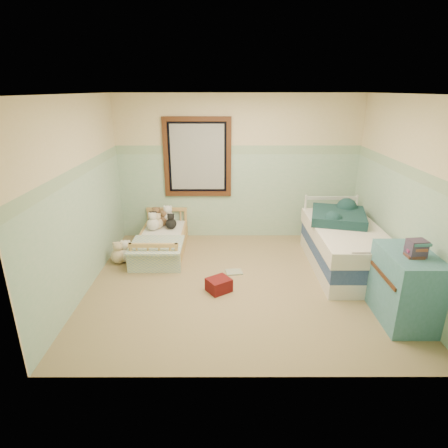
{
  "coord_description": "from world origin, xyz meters",
  "views": [
    {
      "loc": [
        -0.25,
        -4.58,
        2.56
      ],
      "look_at": [
        -0.25,
        0.35,
        0.75
      ],
      "focal_mm": 29.64,
      "sensor_mm": 36.0,
      "label": 1
    }
  ],
  "objects_px": {
    "floor_book": "(234,272)",
    "dresser": "(405,287)",
    "twin_bed_frame": "(343,261)",
    "toddler_bed_frame": "(162,247)",
    "plush_floor_cream": "(126,254)",
    "plush_floor_tan": "(119,256)",
    "red_pillow": "(219,285)"
  },
  "relations": [
    {
      "from": "dresser",
      "to": "red_pillow",
      "type": "xyz_separation_m",
      "value": [
        -2.14,
        0.64,
        -0.33
      ]
    },
    {
      "from": "twin_bed_frame",
      "to": "floor_book",
      "type": "relative_size",
      "value": 7.75
    },
    {
      "from": "plush_floor_cream",
      "to": "floor_book",
      "type": "height_order",
      "value": "plush_floor_cream"
    },
    {
      "from": "dresser",
      "to": "plush_floor_cream",
      "type": "bearing_deg",
      "value": 156.87
    },
    {
      "from": "plush_floor_tan",
      "to": "twin_bed_frame",
      "type": "relative_size",
      "value": 0.13
    },
    {
      "from": "toddler_bed_frame",
      "to": "floor_book",
      "type": "height_order",
      "value": "toddler_bed_frame"
    },
    {
      "from": "plush_floor_tan",
      "to": "dresser",
      "type": "relative_size",
      "value": 0.28
    },
    {
      "from": "floor_book",
      "to": "dresser",
      "type": "bearing_deg",
      "value": -40.47
    },
    {
      "from": "toddler_bed_frame",
      "to": "plush_floor_cream",
      "type": "xyz_separation_m",
      "value": [
        -0.5,
        -0.37,
        0.03
      ]
    },
    {
      "from": "dresser",
      "to": "floor_book",
      "type": "xyz_separation_m",
      "value": [
        -1.92,
        1.16,
        -0.41
      ]
    },
    {
      "from": "plush_floor_cream",
      "to": "plush_floor_tan",
      "type": "height_order",
      "value": "plush_floor_cream"
    },
    {
      "from": "plush_floor_tan",
      "to": "red_pillow",
      "type": "xyz_separation_m",
      "value": [
        1.56,
        -0.86,
        -0.03
      ]
    },
    {
      "from": "plush_floor_tan",
      "to": "toddler_bed_frame",
      "type": "bearing_deg",
      "value": 34.29
    },
    {
      "from": "plush_floor_cream",
      "to": "twin_bed_frame",
      "type": "relative_size",
      "value": 0.13
    },
    {
      "from": "floor_book",
      "to": "twin_bed_frame",
      "type": "bearing_deg",
      "value": -4.26
    },
    {
      "from": "toddler_bed_frame",
      "to": "twin_bed_frame",
      "type": "height_order",
      "value": "twin_bed_frame"
    },
    {
      "from": "dresser",
      "to": "red_pillow",
      "type": "distance_m",
      "value": 2.26
    },
    {
      "from": "twin_bed_frame",
      "to": "floor_book",
      "type": "height_order",
      "value": "twin_bed_frame"
    },
    {
      "from": "red_pillow",
      "to": "floor_book",
      "type": "xyz_separation_m",
      "value": [
        0.22,
        0.52,
        -0.08
      ]
    },
    {
      "from": "twin_bed_frame",
      "to": "dresser",
      "type": "relative_size",
      "value": 2.16
    },
    {
      "from": "toddler_bed_frame",
      "to": "red_pillow",
      "type": "distance_m",
      "value": 1.59
    },
    {
      "from": "plush_floor_tan",
      "to": "floor_book",
      "type": "distance_m",
      "value": 1.81
    },
    {
      "from": "twin_bed_frame",
      "to": "plush_floor_tan",
      "type": "bearing_deg",
      "value": 176.91
    },
    {
      "from": "floor_book",
      "to": "plush_floor_cream",
      "type": "bearing_deg",
      "value": 157.76
    },
    {
      "from": "plush_floor_tan",
      "to": "twin_bed_frame",
      "type": "distance_m",
      "value": 3.43
    },
    {
      "from": "dresser",
      "to": "red_pillow",
      "type": "height_order",
      "value": "dresser"
    },
    {
      "from": "toddler_bed_frame",
      "to": "dresser",
      "type": "xyz_separation_m",
      "value": [
        3.1,
        -1.9,
        0.33
      ]
    },
    {
      "from": "plush_floor_cream",
      "to": "plush_floor_tan",
      "type": "distance_m",
      "value": 0.12
    },
    {
      "from": "plush_floor_tan",
      "to": "dresser",
      "type": "bearing_deg",
      "value": -21.94
    },
    {
      "from": "toddler_bed_frame",
      "to": "red_pillow",
      "type": "height_order",
      "value": "toddler_bed_frame"
    },
    {
      "from": "twin_bed_frame",
      "to": "dresser",
      "type": "bearing_deg",
      "value": -78.1
    },
    {
      "from": "twin_bed_frame",
      "to": "dresser",
      "type": "xyz_separation_m",
      "value": [
        0.28,
        -1.31,
        0.31
      ]
    }
  ]
}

